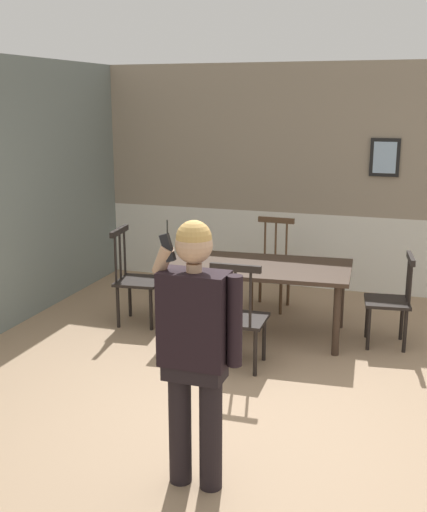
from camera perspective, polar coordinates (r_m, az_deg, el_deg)
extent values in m
plane|color=#9E7F60|center=(4.94, 1.58, -14.12)|extent=(7.87, 7.87, 0.00)
cube|color=gray|center=(7.86, 9.33, 10.32)|extent=(5.55, 0.12, 1.81)
cube|color=silver|center=(8.07, 8.96, 0.55)|extent=(5.55, 0.14, 0.94)
cube|color=silver|center=(7.95, 9.05, 3.80)|extent=(5.55, 0.05, 0.06)
cube|color=black|center=(7.72, 15.18, 8.56)|extent=(0.34, 0.03, 0.44)
cube|color=#9FBBD6|center=(7.70, 15.17, 8.55)|extent=(0.26, 0.01, 0.36)
cube|color=#38281E|center=(6.30, 4.02, -0.98)|extent=(1.88, 1.09, 0.04)
cylinder|color=#38281E|center=(6.24, -4.01, -4.58)|extent=(0.07, 0.07, 0.68)
cylinder|color=#38281E|center=(5.96, 11.02, -5.71)|extent=(0.07, 0.07, 0.68)
cylinder|color=#38281E|center=(6.93, -2.07, -2.65)|extent=(0.07, 0.07, 0.68)
cylinder|color=#38281E|center=(6.68, 11.40, -3.57)|extent=(0.07, 0.07, 0.68)
cube|color=black|center=(6.69, -6.69, -2.27)|extent=(0.49, 0.49, 0.03)
cube|color=black|center=(6.63, -8.49, 2.23)|extent=(0.08, 0.45, 0.06)
cylinder|color=black|center=(6.81, -8.01, 0.47)|extent=(0.02, 0.02, 0.54)
cylinder|color=black|center=(6.69, -8.41, 0.21)|extent=(0.02, 0.02, 0.54)
cylinder|color=black|center=(6.57, -8.83, -0.07)|extent=(0.02, 0.02, 0.54)
cylinder|color=black|center=(6.87, -4.72, -3.87)|extent=(0.04, 0.04, 0.45)
cylinder|color=black|center=(6.55, -5.65, -4.80)|extent=(0.04, 0.04, 0.45)
cylinder|color=black|center=(6.98, -7.55, -3.65)|extent=(0.04, 0.04, 0.45)
cylinder|color=black|center=(6.66, -8.60, -4.56)|extent=(0.04, 0.04, 0.45)
cube|color=black|center=(5.60, 2.47, -5.72)|extent=(0.45, 0.45, 0.03)
cube|color=black|center=(5.26, 1.98, -1.08)|extent=(0.44, 0.05, 0.06)
cylinder|color=black|center=(5.36, 0.60, -3.43)|extent=(0.02, 0.02, 0.54)
cylinder|color=black|center=(5.33, 1.96, -3.55)|extent=(0.02, 0.02, 0.54)
cylinder|color=black|center=(5.30, 3.34, -3.67)|extent=(0.02, 0.02, 0.54)
cylinder|color=black|center=(5.88, 1.21, -7.07)|extent=(0.04, 0.04, 0.42)
cylinder|color=black|center=(5.81, 4.58, -7.41)|extent=(0.04, 0.04, 0.42)
cylinder|color=black|center=(5.57, 0.22, -8.32)|extent=(0.04, 0.04, 0.42)
cylinder|color=black|center=(5.49, 3.78, -8.71)|extent=(0.04, 0.04, 0.42)
cube|color=black|center=(6.29, 15.36, -3.99)|extent=(0.47, 0.47, 0.03)
cube|color=black|center=(6.19, 17.35, -0.21)|extent=(0.09, 0.42, 0.06)
cylinder|color=black|center=(6.12, 17.34, -2.27)|extent=(0.02, 0.02, 0.45)
cylinder|color=black|center=(6.24, 17.22, -1.96)|extent=(0.02, 0.02, 0.45)
cylinder|color=black|center=(6.36, 17.11, -1.65)|extent=(0.02, 0.02, 0.45)
cylinder|color=black|center=(6.20, 13.79, -6.38)|extent=(0.04, 0.04, 0.42)
cylinder|color=black|center=(6.51, 13.67, -5.38)|extent=(0.04, 0.04, 0.42)
cylinder|color=black|center=(6.22, 16.87, -6.50)|extent=(0.04, 0.04, 0.42)
cylinder|color=black|center=(6.54, 16.59, -5.49)|extent=(0.04, 0.04, 0.42)
cube|color=#513823|center=(7.16, 5.16, -1.29)|extent=(0.44, 0.44, 0.03)
cube|color=#513823|center=(7.22, 5.67, 3.23)|extent=(0.42, 0.06, 0.06)
cylinder|color=#513823|center=(7.24, 6.58, 1.23)|extent=(0.02, 0.02, 0.56)
cylinder|color=#513823|center=(7.27, 5.62, 1.31)|extent=(0.02, 0.02, 0.56)
cylinder|color=#513823|center=(7.30, 4.67, 1.39)|extent=(0.02, 0.02, 0.56)
cylinder|color=#513823|center=(7.03, 6.07, -3.56)|extent=(0.04, 0.04, 0.43)
cylinder|color=#513823|center=(7.11, 3.45, -3.29)|extent=(0.04, 0.04, 0.43)
cylinder|color=#513823|center=(7.34, 6.75, -2.82)|extent=(0.04, 0.04, 0.43)
cylinder|color=#513823|center=(7.42, 4.23, -2.56)|extent=(0.04, 0.04, 0.43)
cylinder|color=black|center=(3.95, -0.25, -15.22)|extent=(0.14, 0.14, 0.80)
cylinder|color=black|center=(4.01, -3.04, -14.75)|extent=(0.14, 0.14, 0.80)
cube|color=black|center=(3.81, -1.69, -10.11)|extent=(0.36, 0.20, 0.12)
cube|color=black|center=(3.69, -1.73, -5.67)|extent=(0.40, 0.23, 0.57)
cylinder|color=black|center=(3.61, 1.92, -5.89)|extent=(0.09, 0.09, 0.54)
cylinder|color=tan|center=(3.65, -4.57, -0.35)|extent=(0.17, 0.13, 0.19)
cylinder|color=tan|center=(3.60, -1.76, -1.05)|extent=(0.09, 0.09, 0.05)
sphere|color=tan|center=(3.57, -1.78, 1.02)|extent=(0.22, 0.22, 0.22)
sphere|color=tan|center=(3.56, -1.78, 1.61)|extent=(0.21, 0.21, 0.21)
cube|color=black|center=(3.60, -4.15, 0.75)|extent=(0.09, 0.04, 0.17)
cylinder|color=black|center=(3.58, -4.19, 2.62)|extent=(0.01, 0.01, 0.08)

